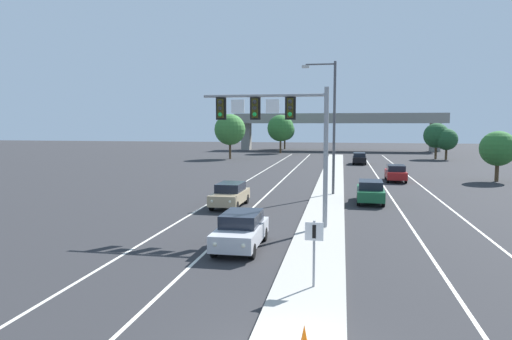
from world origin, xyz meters
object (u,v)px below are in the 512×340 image
object	(u,v)px
tree_far_right_c	(436,136)
median_sign_post	(314,244)
tree_far_right_b	(447,140)
tree_far_right_a	(498,149)
overhead_signal_mast	(282,124)
tree_far_left_c	(281,128)
car_receding_green	(370,191)
car_oncoming_silver	(241,230)
tree_far_left_b	(230,130)
car_receding_red	(396,173)
car_oncoming_tan	(230,195)
street_lamp_median	(331,120)
car_receding_black	(359,158)
tree_far_left_a	(285,130)

from	to	relation	value
tree_far_right_c	median_sign_post	bearing A→B (deg)	-103.92
tree_far_right_b	tree_far_right_a	distance (m)	28.04
overhead_signal_mast	tree_far_left_c	bearing A→B (deg)	97.50
car_receding_green	tree_far_left_c	xyz separation A→B (m)	(-13.40, 54.09, 3.89)
car_oncoming_silver	tree_far_left_b	distance (m)	53.50
car_oncoming_silver	car_receding_red	size ratio (longest dim) A/B	0.99
overhead_signal_mast	car_oncoming_tan	bearing A→B (deg)	126.17
car_oncoming_silver	car_receding_red	world-z (taller)	same
car_oncoming_silver	tree_far_right_b	xyz separation A→B (m)	(20.14, 56.00, 2.30)
median_sign_post	street_lamp_median	bearing A→B (deg)	89.97
car_oncoming_silver	tree_far_left_b	world-z (taller)	tree_far_left_b
car_oncoming_tan	overhead_signal_mast	bearing A→B (deg)	-53.83
car_receding_green	tree_far_left_c	distance (m)	55.87
car_receding_black	tree_far_right_c	xyz separation A→B (m)	(12.10, 11.60, 2.87)
car_receding_red	tree_far_right_b	xyz separation A→B (m)	(10.69, 29.62, 2.30)
median_sign_post	car_receding_black	size ratio (longest dim) A/B	0.49
tree_far_left_c	tree_far_left_b	world-z (taller)	tree_far_left_c
street_lamp_median	car_receding_green	size ratio (longest dim) A/B	2.22
overhead_signal_mast	median_sign_post	distance (m)	10.15
tree_far_left_c	tree_far_right_a	size ratio (longest dim) A/B	1.49
tree_far_left_a	tree_far_right_a	bearing A→B (deg)	-63.44
car_oncoming_silver	tree_far_left_b	bearing A→B (deg)	104.15
car_receding_green	car_receding_black	size ratio (longest dim) A/B	1.00
street_lamp_median	tree_far_left_c	distance (m)	52.41
tree_far_left_c	car_oncoming_silver	bearing A→B (deg)	-84.01
overhead_signal_mast	tree_far_right_a	xyz separation A→B (m)	(17.71, 23.66, -2.32)
street_lamp_median	car_receding_black	xyz separation A→B (m)	(3.21, 29.32, -4.97)
street_lamp_median	car_oncoming_tan	bearing A→B (deg)	-136.72
overhead_signal_mast	tree_far_right_b	size ratio (longest dim) A/B	1.51
tree_far_right_a	car_receding_red	bearing A→B (deg)	-170.39
car_receding_green	tree_far_right_b	world-z (taller)	tree_far_right_b
car_receding_green	tree_far_left_a	size ratio (longest dim) A/B	0.72
car_oncoming_silver	tree_far_right_a	xyz separation A→B (m)	(18.94, 27.98, 2.33)
car_oncoming_silver	car_receding_green	world-z (taller)	same
car_oncoming_tan	tree_far_left_c	size ratio (longest dim) A/B	0.62
car_receding_green	overhead_signal_mast	bearing A→B (deg)	-119.54
car_receding_black	tree_far_right_a	distance (m)	21.41
overhead_signal_mast	tree_far_right_a	bearing A→B (deg)	53.19
car_receding_green	tree_far_right_b	size ratio (longest dim) A/B	0.94
car_receding_red	tree_far_right_a	size ratio (longest dim) A/B	0.93
tree_far_left_c	car_receding_green	bearing A→B (deg)	-76.09
median_sign_post	car_receding_black	xyz separation A→B (m)	(3.22, 50.18, -0.77)
street_lamp_median	car_receding_red	xyz separation A→B (m)	(5.95, 10.30, -4.97)
tree_far_left_b	tree_far_left_a	xyz separation A→B (m)	(5.00, 30.24, -0.52)
overhead_signal_mast	street_lamp_median	bearing A→B (deg)	79.12
car_oncoming_tan	tree_far_right_a	xyz separation A→B (m)	(21.88, 17.96, 2.33)
car_receding_red	tree_far_right_b	world-z (taller)	tree_far_right_b
car_receding_red	tree_far_right_b	distance (m)	31.58
street_lamp_median	tree_far_left_b	world-z (taller)	street_lamp_median
car_oncoming_tan	car_receding_black	size ratio (longest dim) A/B	1.00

